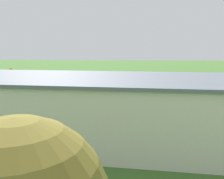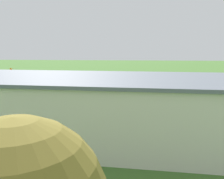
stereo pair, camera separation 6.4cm
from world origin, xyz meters
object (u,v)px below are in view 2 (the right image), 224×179
biplane (117,83)px  person_walking_on_apron (125,97)px  car_grey (40,100)px  car_yellow (5,100)px  person_near_hangar_door (60,101)px  person_beside_truck (158,100)px  car_white (192,103)px  hangar (85,106)px  windsock (12,70)px

biplane → person_walking_on_apron: (-1.58, 0.57, -2.95)m
car_grey → car_yellow: 6.57m
person_near_hangar_door → car_grey: bearing=0.4°
person_beside_truck → person_walking_on_apron: person_walking_on_apron is taller
car_white → car_grey: size_ratio=0.94×
biplane → car_yellow: bearing=16.0°
person_walking_on_apron → person_beside_truck: bearing=163.2°
car_yellow → car_white: bearing=-178.5°
car_white → person_beside_truck: same height
person_beside_truck → car_grey: bearing=6.4°
hangar → person_beside_truck: 22.17m
windsock → person_near_hangar_door: bearing=134.5°
car_white → windsock: windsock is taller
hangar → car_grey: hangar is taller
car_grey → person_beside_truck: bearing=-173.6°
car_yellow → person_near_hangar_door: size_ratio=3.13×
biplane → car_yellow: biplane is taller
hangar → person_beside_truck: hangar is taller
car_yellow → person_near_hangar_door: (-10.66, -0.96, -0.08)m
person_near_hangar_door → car_white: bearing=180.0°
car_yellow → person_beside_truck: 29.63m
biplane → car_grey: biplane is taller
car_grey → biplane: bearing=-160.7°
car_yellow → person_walking_on_apron: size_ratio=2.79×
person_beside_truck → windsock: size_ratio=0.30×
car_white → car_grey: 28.81m
car_grey → windsock: windsock is taller
car_yellow → person_walking_on_apron: (-22.79, -5.52, 0.03)m
hangar → biplane: size_ratio=5.01×
person_beside_truck → windsock: (39.40, -18.49, 4.00)m
hangar → person_near_hangar_door: hangar is taller
person_beside_truck → windsock: windsock is taller
hangar → person_beside_truck: (-10.10, -19.53, -2.86)m
hangar → car_grey: (12.81, -16.95, -2.84)m
biplane → car_white: size_ratio=1.72×
car_yellow → windsock: bearing=-65.6°
hangar → car_yellow: (19.32, -16.02, -2.84)m
car_grey → person_beside_truck: person_beside_truck is taller
car_white → person_beside_truck: bearing=-23.5°
person_near_hangar_door → car_yellow: bearing=5.2°
hangar → person_walking_on_apron: bearing=-99.1°
car_grey → car_white: bearing=-180.0°
biplane → car_yellow: 22.26m
person_near_hangar_door → biplane: bearing=-154.1°
car_yellow → person_beside_truck: person_beside_truck is taller
car_yellow → car_grey: bearing=-171.8°
car_white → car_yellow: 35.33m
person_near_hangar_door → hangar: bearing=117.0°
car_yellow → windsock: windsock is taller
person_beside_truck → windsock: 43.71m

